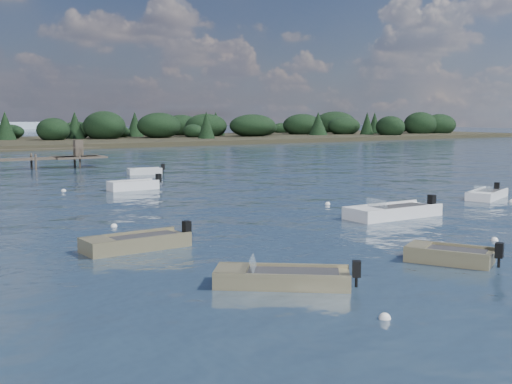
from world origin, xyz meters
TOP-DOWN VIEW (x-y plane):
  - ground at (0.00, 60.00)m, footprint 400.00×400.00m
  - dinghy_mid_white_a at (7.90, 8.05)m, footprint 5.59×1.99m
  - tender_far_grey_b at (6.54, 37.20)m, footprint 3.32×1.59m
  - dinghy_near_olive at (-4.50, 0.27)m, footprint 4.22×3.76m
  - dinghy_extra_a at (2.37, -0.39)m, footprint 2.76×3.32m
  - tender_far_white at (1.25, 26.73)m, footprint 3.83×1.39m
  - dinghy_mid_white_b at (18.28, 10.27)m, footprint 4.43×2.96m
  - dinghy_mid_grey at (-6.25, 7.79)m, footprint 4.55×1.80m
  - buoy_a at (-4.13, -3.86)m, footprint 0.32×0.32m
  - buoy_b at (7.06, 1.24)m, footprint 0.32×0.32m
  - buoy_d at (18.07, 8.34)m, footprint 0.32×0.32m
  - buoy_e at (-3.12, 28.54)m, footprint 0.32×0.32m
  - buoy_extra_a at (8.04, 13.51)m, footprint 0.32×0.32m
  - buoy_extra_b at (-5.20, 13.08)m, footprint 0.32×0.32m
  - far_headland at (25.00, 100.00)m, footprint 190.00×40.00m

SIDE VIEW (x-z plane):
  - ground at x=0.00m, z-range 0.00..0.00m
  - buoy_a at x=-4.13m, z-range -0.16..0.16m
  - buoy_b at x=7.06m, z-range -0.16..0.16m
  - buoy_d at x=18.07m, z-range -0.16..0.16m
  - buoy_e at x=-3.12m, z-range -0.16..0.16m
  - buoy_extra_a at x=8.04m, z-range -0.16..0.16m
  - buoy_extra_b at x=-5.20m, z-range -0.16..0.16m
  - dinghy_near_olive at x=-4.50m, z-range -0.40..0.69m
  - dinghy_mid_white_b at x=18.28m, z-range -0.40..0.69m
  - dinghy_extra_a at x=2.37m, z-range -0.40..0.70m
  - dinghy_mid_grey at x=-6.25m, z-range -0.42..0.73m
  - tender_far_grey_b at x=6.54m, z-range -0.40..0.71m
  - dinghy_mid_white_a at x=7.90m, z-range -0.48..0.82m
  - tender_far_white at x=1.25m, z-range -0.47..0.84m
  - far_headland at x=25.00m, z-range -0.94..4.86m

